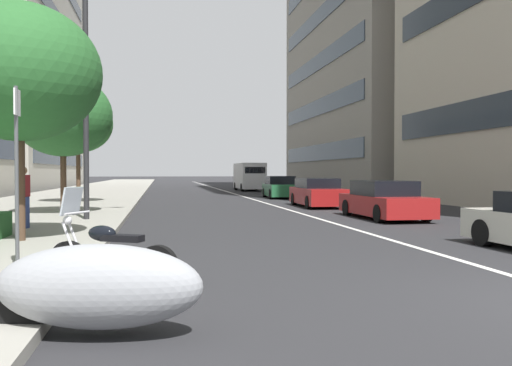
{
  "coord_description": "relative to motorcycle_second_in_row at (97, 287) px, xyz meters",
  "views": [
    {
      "loc": [
        -5.79,
        5.69,
        1.71
      ],
      "look_at": [
        15.62,
        1.84,
        1.26
      ],
      "focal_mm": 37.42,
      "sensor_mm": 36.0,
      "label": 1
    }
  ],
  "objects": [
    {
      "name": "street_tree_by_lamp_post",
      "position": [
        15.26,
        2.93,
        3.29
      ],
      "size": [
        3.62,
        3.62,
        5.21
      ],
      "color": "#473323",
      "rests_on": "sidewalk_right_plaza"
    },
    {
      "name": "street_tree_far_plaza",
      "position": [
        7.19,
        2.49,
        3.43
      ],
      "size": [
        3.66,
        3.66,
        5.37
      ],
      "color": "#473323",
      "rests_on": "sidewalk_right_plaza"
    },
    {
      "name": "street_lamp_with_banners",
      "position": [
        12.65,
        1.42,
        5.1
      ],
      "size": [
        1.26,
        2.63,
        9.39
      ],
      "color": "#232326",
      "rests_on": "sidewalk_right_plaza"
    },
    {
      "name": "street_tree_near_plaza_corner",
      "position": [
        23.02,
        3.52,
        3.66
      ],
      "size": [
        3.51,
        3.51,
        5.54
      ],
      "color": "#473323",
      "rests_on": "sidewalk_right_plaza"
    },
    {
      "name": "car_lead_in_lane",
      "position": [
        19.53,
        -8.23,
        0.14
      ],
      "size": [
        4.67,
        1.97,
        1.4
      ],
      "rotation": [
        0.0,
        0.0,
        -0.03
      ],
      "color": "maroon",
      "rests_on": "ground"
    },
    {
      "name": "parking_sign_by_curb",
      "position": [
        3.03,
        1.52,
        1.33
      ],
      "size": [
        0.32,
        0.06,
        2.88
      ],
      "color": "#47494C",
      "rests_on": "sidewalk_right_plaza"
    },
    {
      "name": "pedestrian_on_plaza",
      "position": [
        9.96,
        3.1,
        0.49
      ],
      "size": [
        0.43,
        0.31,
        1.72
      ],
      "rotation": [
        0.0,
        0.0,
        1.43
      ],
      "color": "#33478C",
      "rests_on": "sidewalk_right_plaza"
    },
    {
      "name": "sidewalk_right_plaza",
      "position": [
        30.14,
        4.73,
        -0.45
      ],
      "size": [
        160.0,
        8.37,
        0.15
      ],
      "primitive_type": "cube",
      "color": "gray",
      "rests_on": "ground"
    },
    {
      "name": "motorcycle_second_in_row",
      "position": [
        0.0,
        0.0,
        0.0
      ],
      "size": [
        1.23,
        2.28,
        0.97
      ],
      "rotation": [
        0.0,
        0.0,
        1.36
      ],
      "color": "gray",
      "rests_on": "ground"
    },
    {
      "name": "lane_centre_stripe",
      "position": [
        35.14,
        -6.33,
        -0.52
      ],
      "size": [
        110.0,
        0.16,
        0.01
      ],
      "primitive_type": "cube",
      "color": "silver",
      "rests_on": "ground"
    },
    {
      "name": "car_following_behind",
      "position": [
        28.45,
        -8.39,
        0.14
      ],
      "size": [
        4.28,
        2.02,
        1.44
      ],
      "rotation": [
        0.0,
        0.0,
        -0.05
      ],
      "color": "#236038",
      "rests_on": "ground"
    },
    {
      "name": "car_mid_block_traffic",
      "position": [
        12.75,
        -8.73,
        0.13
      ],
      "size": [
        4.65,
        1.94,
        1.39
      ],
      "rotation": [
        0.0,
        0.0,
        0.0
      ],
      "color": "maroon",
      "rests_on": "ground"
    },
    {
      "name": "motorcycle_under_tarp",
      "position": [
        2.64,
        0.11,
        -0.09
      ],
      "size": [
        1.11,
        1.98,
        1.48
      ],
      "rotation": [
        0.0,
        0.0,
        1.09
      ],
      "color": "black",
      "rests_on": "ground"
    },
    {
      "name": "delivery_van_ahead",
      "position": [
        42.25,
        -8.64,
        0.82
      ],
      "size": [
        5.56,
        2.22,
        2.51
      ],
      "rotation": [
        0.0,
        0.0,
        0.01
      ],
      "color": "silver",
      "rests_on": "ground"
    }
  ]
}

